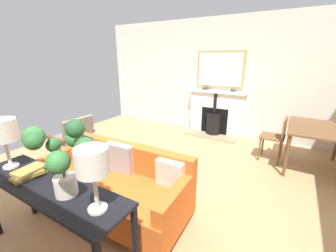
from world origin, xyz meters
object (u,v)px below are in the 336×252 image
Objects in this scene: table_lamp_far_end at (92,164)px; fireplace at (215,115)px; dining_table at (317,132)px; dining_chair_near_fireplace at (277,135)px; table_lamp_near_end at (2,132)px; mantel_bowl_near at (205,89)px; potted_plant at (63,152)px; ottoman at (144,163)px; armchair_accent at (74,135)px; sofa at (113,185)px; console_table at (49,193)px; mantel_bowl_far at (233,90)px; book_stack at (29,173)px.

fireplace is at bearing -173.43° from table_lamp_far_end.
dining_chair_near_fireplace reaches higher than dining_table.
mantel_bowl_near is at bearing 173.47° from table_lamp_near_end.
potted_plant is 0.52× the size of dining_table.
dining_table is (-3.24, 1.54, -0.50)m from table_lamp_far_end.
armchair_accent reaches higher than ottoman.
sofa is 0.83m from console_table.
armchair_accent reaches higher than console_table.
armchair_accent is at bearing -144.28° from table_lamp_near_end.
dining_table is at bearing 61.61° from mantel_bowl_far.
ottoman is at bearing -53.93° from dining_table.
mantel_bowl_far reaches higher than book_stack.
potted_plant is (-0.00, -0.33, 0.01)m from table_lamp_far_end.
fireplace is 2.73× the size of table_lamp_near_end.
table_lamp_far_end is at bearing -16.65° from dining_chair_near_fireplace.
book_stack is (4.11, -0.42, 0.35)m from fireplace.
table_lamp_near_end is 4.30m from dining_table.
fireplace is 4.16m from potted_plant.
console_table is (4.12, -0.52, -0.41)m from mantel_bowl_far.
fireplace is 4.77× the size of book_stack.
potted_plant reaches higher than dining_table.
potted_plant reaches higher than sofa.
mantel_bowl_far is at bearing 171.12° from sofa.
dining_chair_near_fireplace is (-3.24, 1.86, -0.32)m from book_stack.
dining_table is at bearing 150.05° from potted_plant.
sofa is at bearing -41.15° from dining_table.
fireplace is at bearing 169.35° from table_lamp_near_end.
table_lamp_far_end is 0.58× the size of dining_chair_near_fireplace.
fireplace is 2.22× the size of potted_plant.
fireplace is 0.70m from mantel_bowl_near.
console_table is 3.32× the size of table_lamp_near_end.
ottoman is at bearing 175.24° from book_stack.
armchair_accent is at bearing -65.25° from dining_table.
console_table is 3.61m from dining_chair_near_fireplace.
console_table is at bearing 0.56° from sofa.
armchair_accent is at bearing -131.18° from console_table.
sofa is at bearing -140.27° from table_lamp_far_end.
table_lamp_near_end reaches higher than ottoman.
dining_table is (0.89, 1.64, -0.45)m from mantel_bowl_far.
table_lamp_far_end is at bearing 6.57° from fireplace.
fireplace is at bearing 177.92° from console_table.
fireplace is 1.16× the size of dining_table.
mantel_bowl_far is 3.51m from armchair_accent.
dining_chair_near_fireplace is at bearing 163.35° from table_lamp_far_end.
sofa is 2.49× the size of ottoman.
fireplace is at bearing -177.95° from potted_plant.
ottoman is (2.56, 0.01, -0.85)m from mantel_bowl_near.
dining_chair_near_fireplace reaches higher than console_table.
mantel_bowl_near is 0.19× the size of dining_chair_near_fireplace.
dining_chair_near_fireplace is (-2.48, 1.60, 0.16)m from sofa.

